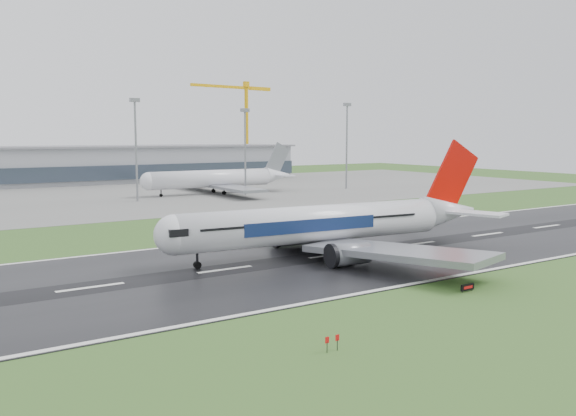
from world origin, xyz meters
TOP-DOWN VIEW (x-y plane):
  - ground at (0.00, 0.00)m, footprint 520.00×520.00m
  - runway at (0.00, 0.00)m, footprint 400.00×45.00m
  - apron at (0.00, 125.00)m, footprint 400.00×130.00m
  - terminal at (0.00, 185.00)m, footprint 240.00×36.00m
  - main_airliner at (21.52, 0.62)m, footprint 67.65×64.93m
  - parked_airliner at (51.71, 108.72)m, footprint 58.67×54.71m
  - tower_crane at (113.54, 200.00)m, footprint 48.84×8.51m
  - runway_sign at (20.96, -28.43)m, footprint 2.31×0.70m
  - floodmast_3 at (20.17, 100.00)m, footprint 0.64×0.64m
  - floodmast_4 at (58.14, 100.00)m, footprint 0.64×0.64m
  - floodmast_5 at (101.92, 100.00)m, footprint 0.64×0.64m

SIDE VIEW (x-z plane):
  - ground at x=0.00m, z-range 0.00..0.00m
  - apron at x=0.00m, z-range 0.00..0.08m
  - runway at x=0.00m, z-range 0.00..0.10m
  - runway_sign at x=20.96m, z-range 0.00..1.04m
  - terminal at x=0.00m, z-range 0.00..15.00m
  - parked_airliner at x=51.71m, z-range 0.08..17.10m
  - main_airliner at x=21.52m, z-range 0.10..18.62m
  - floodmast_4 at x=58.14m, z-range 0.00..28.13m
  - floodmast_3 at x=20.17m, z-range 0.00..30.35m
  - floodmast_5 at x=101.92m, z-range 0.00..31.23m
  - tower_crane at x=113.54m, z-range 0.00..47.93m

